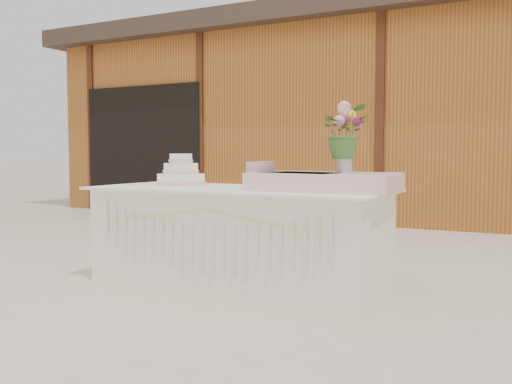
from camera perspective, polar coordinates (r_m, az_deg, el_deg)
ground at (r=4.61m, az=-1.77°, el=-9.20°), size 80.00×80.00×0.00m
barn at (r=10.16m, az=15.34°, el=7.38°), size 12.60×4.60×3.30m
cake_table at (r=4.53m, az=-1.82°, el=-4.44°), size 2.40×1.00×0.77m
wedding_cake at (r=4.94m, az=-7.52°, el=1.75°), size 0.36×0.36×0.27m
pink_cake_stand at (r=4.38m, az=0.49°, el=1.84°), size 0.29×0.29×0.21m
satin_runner at (r=4.21m, az=6.87°, el=1.03°), size 1.07×0.64×0.13m
flower_vase at (r=4.16m, az=8.89°, el=2.95°), size 0.11×0.11×0.15m
bouquet at (r=4.16m, az=8.93°, el=6.63°), size 0.42×0.39×0.38m
loose_flowers at (r=5.09m, az=-10.73°, el=0.86°), size 0.20×0.37×0.02m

